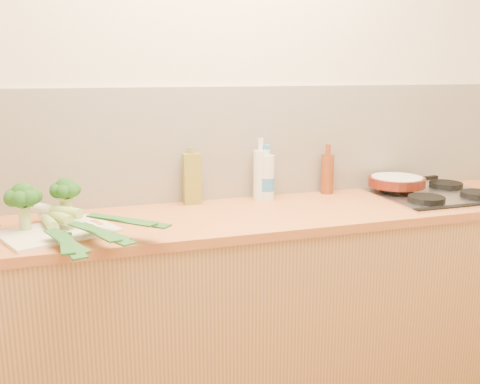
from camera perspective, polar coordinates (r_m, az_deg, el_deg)
name	(u,v)px	position (r m, az deg, el deg)	size (l,w,h in m)	color
room_shell	(223,144)	(2.58, -1.79, 5.16)	(3.50, 3.50, 3.50)	beige
counter	(242,307)	(2.51, 0.22, -12.20)	(3.20, 0.62, 0.90)	tan
gas_hob	(437,194)	(2.83, 20.28, -0.19)	(0.58, 0.50, 0.04)	silver
chopping_board	(58,232)	(2.19, -18.87, -4.03)	(0.40, 0.30, 0.01)	silver
broccoli_left	(23,197)	(2.21, -22.15, -0.54)	(0.14, 0.14, 0.19)	#94A862
broccoli_right	(65,191)	(2.27, -18.16, 0.05)	(0.12, 0.12, 0.18)	#94A862
leek_front	(54,228)	(2.14, -19.20, -3.62)	(0.19, 0.65, 0.04)	white
leek_mid	(72,222)	(2.13, -17.52, -3.03)	(0.34, 0.60, 0.04)	white
leek_back	(82,214)	(2.16, -16.53, -2.26)	(0.50, 0.49, 0.04)	white
skillet	(397,181)	(2.84, 16.41, 1.11)	(0.42, 0.28, 0.05)	#4F170D
oil_tin	(192,178)	(2.50, -5.15, 1.45)	(0.08, 0.05, 0.27)	olive
glass_bottle	(261,174)	(2.59, 2.20, 1.95)	(0.07, 0.07, 0.30)	silver
amber_bottle	(327,173)	(2.75, 9.31, 2.01)	(0.06, 0.06, 0.25)	#683013
water_bottle	(267,179)	(2.59, 2.85, 1.44)	(0.08, 0.08, 0.25)	silver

